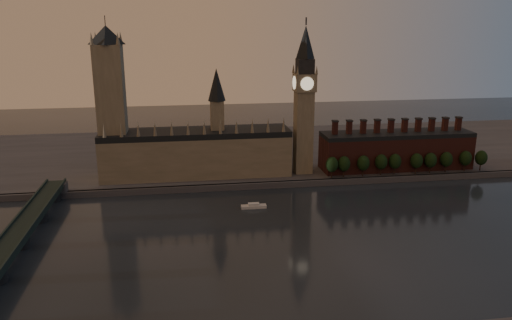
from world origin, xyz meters
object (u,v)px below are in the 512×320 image
at_px(big_ben, 304,99).
at_px(river_boat, 254,206).
at_px(westminster_bridge, 7,251).
at_px(victoria_tower, 111,99).

relative_size(big_ben, river_boat, 7.06).
bearing_deg(westminster_bridge, big_ben, 34.33).
bearing_deg(westminster_bridge, river_boat, 25.11).
height_order(big_ben, westminster_bridge, big_ben).
relative_size(westminster_bridge, river_boat, 13.20).
bearing_deg(river_boat, big_ben, 52.09).
relative_size(big_ben, westminster_bridge, 0.54).
relative_size(victoria_tower, westminster_bridge, 0.54).
xyz_separation_m(victoria_tower, westminster_bridge, (-35.00, -117.70, -51.65)).
distance_m(big_ben, westminster_bridge, 205.83).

